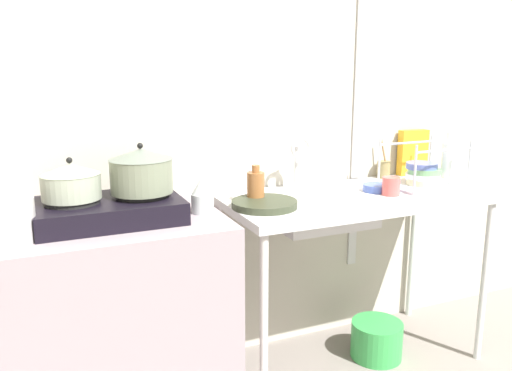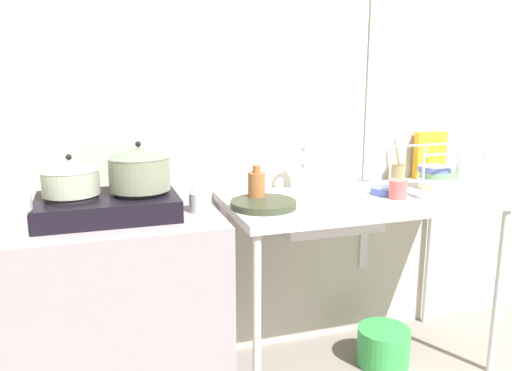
{
  "view_description": "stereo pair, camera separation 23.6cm",
  "coord_description": "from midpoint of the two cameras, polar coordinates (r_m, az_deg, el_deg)",
  "views": [
    {
      "loc": [
        -1.83,
        -0.63,
        1.51
      ],
      "look_at": [
        -0.9,
        1.48,
        0.99
      ],
      "focal_mm": 36.74,
      "sensor_mm": 36.0,
      "label": 1
    },
    {
      "loc": [
        -1.61,
        -0.72,
        1.51
      ],
      "look_at": [
        -0.9,
        1.48,
        0.99
      ],
      "focal_mm": 36.74,
      "sensor_mm": 36.0,
      "label": 2
    }
  ],
  "objects": [
    {
      "name": "wall_back",
      "position": [
        3.05,
        16.61,
        8.34
      ],
      "size": [
        5.13,
        0.1,
        2.61
      ],
      "primitive_type": "cube",
      "color": "beige",
      "rests_on": "ground"
    },
    {
      "name": "wall_metal_strip",
      "position": [
        2.91,
        14.81,
        10.84
      ],
      "size": [
        0.05,
        0.01,
        2.09
      ],
      "primitive_type": "cube",
      "color": "silver"
    },
    {
      "name": "counter_concrete",
      "position": [
        2.4,
        -13.7,
        -13.88
      ],
      "size": [
        1.03,
        0.63,
        0.9
      ],
      "primitive_type": "cube",
      "color": "gray",
      "rests_on": "ground"
    },
    {
      "name": "counter_sink",
      "position": [
        2.63,
        13.9,
        -2.7
      ],
      "size": [
        1.33,
        0.63,
        0.9
      ],
      "color": "silver",
      "rests_on": "ground"
    },
    {
      "name": "stove",
      "position": [
        2.23,
        -12.99,
        -2.19
      ],
      "size": [
        0.57,
        0.38,
        0.11
      ],
      "color": "black",
      "rests_on": "counter_concrete"
    },
    {
      "name": "pot_on_left_burner",
      "position": [
        2.19,
        -16.72,
        0.85
      ],
      "size": [
        0.23,
        0.23,
        0.17
      ],
      "color": "#9BA28D",
      "rests_on": "stove"
    },
    {
      "name": "pot_on_right_burner",
      "position": [
        2.21,
        -9.65,
        1.83
      ],
      "size": [
        0.26,
        0.26,
        0.21
      ],
      "color": "slate",
      "rests_on": "stove"
    },
    {
      "name": "pot_beside_stove",
      "position": [
        2.11,
        -22.86,
        -2.88
      ],
      "size": [
        0.2,
        0.2,
        0.16
      ],
      "color": "silver",
      "rests_on": "counter_concrete"
    },
    {
      "name": "percolator",
      "position": [
        2.26,
        -3.15,
        -1.0
      ],
      "size": [
        0.1,
        0.1,
        0.15
      ],
      "color": "silver",
      "rests_on": "counter_concrete"
    },
    {
      "name": "sink_basin",
      "position": [
        2.53,
        10.02,
        -2.96
      ],
      "size": [
        0.47,
        0.35,
        0.13
      ],
      "primitive_type": "cube",
      "color": "silver",
      "rests_on": "counter_sink"
    },
    {
      "name": "faucet",
      "position": [
        2.62,
        8.01,
        3.33
      ],
      "size": [
        0.11,
        0.07,
        0.28
      ],
      "color": "silver",
      "rests_on": "counter_sink"
    },
    {
      "name": "frying_pan",
      "position": [
        2.33,
        3.72,
        -2.07
      ],
      "size": [
        0.3,
        0.3,
        0.03
      ],
      "primitive_type": "cylinder",
      "color": "#323827",
      "rests_on": "counter_sink"
    },
    {
      "name": "dish_rack",
      "position": [
        2.84,
        21.24,
        0.55
      ],
      "size": [
        0.37,
        0.3,
        0.25
      ],
      "color": "#B1B5C0",
      "rests_on": "counter_sink"
    },
    {
      "name": "cup_by_rack",
      "position": [
        2.6,
        17.72,
        -0.43
      ],
      "size": [
        0.09,
        0.09,
        0.09
      ],
      "primitive_type": "cylinder",
      "color": "#C25551",
      "rests_on": "counter_sink"
    },
    {
      "name": "small_bowl_on_drainboard",
      "position": [
        2.68,
        16.23,
        -0.58
      ],
      "size": [
        0.13,
        0.13,
        0.04
      ],
      "primitive_type": "cylinder",
      "color": "#485FB5",
      "rests_on": "counter_sink"
    },
    {
      "name": "bottle_by_sink",
      "position": [
        2.39,
        2.87,
        -0.19
      ],
      "size": [
        0.08,
        0.08,
        0.18
      ],
      "color": "#945A2F",
      "rests_on": "counter_sink"
    },
    {
      "name": "bottle_by_rack",
      "position": [
        2.91,
        23.84,
        1.9
      ],
      "size": [
        0.07,
        0.07,
        0.28
      ],
      "color": "white",
      "rests_on": "counter_sink"
    },
    {
      "name": "cereal_box",
      "position": [
        3.13,
        20.45,
        3.09
      ],
      "size": [
        0.18,
        0.07,
        0.26
      ],
      "primitive_type": "cube",
      "rotation": [
        0.0,
        0.0,
        -0.07
      ],
      "color": "gold",
      "rests_on": "counter_sink"
    },
    {
      "name": "utensil_jar",
      "position": [
        3.01,
        17.29,
        1.42
      ],
      "size": [
        0.07,
        0.07,
        0.22
      ],
      "color": "olive",
      "rests_on": "counter_sink"
    },
    {
      "name": "bucket_on_floor",
      "position": [
        2.94,
        16.04,
        -16.52
      ],
      "size": [
        0.27,
        0.27,
        0.2
      ],
      "primitive_type": "cylinder",
      "color": "green",
      "rests_on": "ground"
    }
  ]
}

